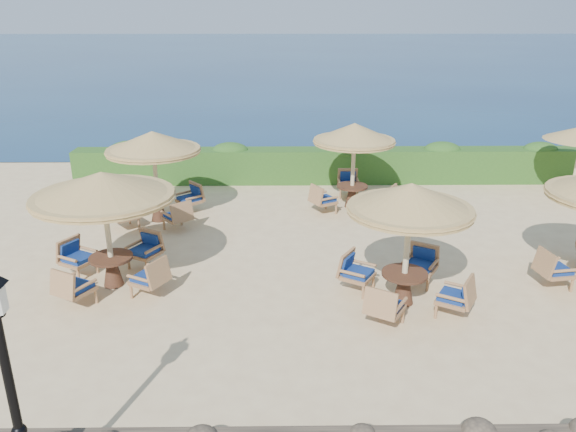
{
  "coord_description": "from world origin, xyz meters",
  "views": [
    {
      "loc": [
        -1.69,
        -12.15,
        5.88
      ],
      "look_at": [
        -1.54,
        0.17,
        1.3
      ],
      "focal_mm": 35.0,
      "sensor_mm": 36.0,
      "label": 1
    }
  ],
  "objects_px": {
    "lamp_post": "(14,407)",
    "cafe_set_0": "(105,206)",
    "cafe_set_4": "(354,150)",
    "cafe_set_3": "(154,161)",
    "cafe_set_1": "(409,226)"
  },
  "relations": [
    {
      "from": "cafe_set_1",
      "to": "cafe_set_4",
      "type": "bearing_deg",
      "value": 93.4
    },
    {
      "from": "cafe_set_1",
      "to": "cafe_set_3",
      "type": "bearing_deg",
      "value": 140.91
    },
    {
      "from": "lamp_post",
      "to": "cafe_set_0",
      "type": "bearing_deg",
      "value": 96.52
    },
    {
      "from": "cafe_set_0",
      "to": "cafe_set_3",
      "type": "distance_m",
      "value": 4.14
    },
    {
      "from": "cafe_set_1",
      "to": "cafe_set_3",
      "type": "distance_m",
      "value": 7.95
    },
    {
      "from": "cafe_set_3",
      "to": "cafe_set_0",
      "type": "bearing_deg",
      "value": -92.56
    },
    {
      "from": "lamp_post",
      "to": "cafe_set_3",
      "type": "relative_size",
      "value": 1.23
    },
    {
      "from": "cafe_set_0",
      "to": "cafe_set_4",
      "type": "bearing_deg",
      "value": 41.11
    },
    {
      "from": "cafe_set_0",
      "to": "cafe_set_4",
      "type": "relative_size",
      "value": 1.1
    },
    {
      "from": "cafe_set_1",
      "to": "cafe_set_0",
      "type": "bearing_deg",
      "value": 172.07
    },
    {
      "from": "cafe_set_1",
      "to": "lamp_post",
      "type": "bearing_deg",
      "value": -137.73
    },
    {
      "from": "cafe_set_0",
      "to": "cafe_set_3",
      "type": "height_order",
      "value": "same"
    },
    {
      "from": "lamp_post",
      "to": "cafe_set_1",
      "type": "distance_m",
      "value": 7.66
    },
    {
      "from": "lamp_post",
      "to": "cafe_set_1",
      "type": "height_order",
      "value": "lamp_post"
    },
    {
      "from": "cafe_set_0",
      "to": "cafe_set_4",
      "type": "height_order",
      "value": "same"
    }
  ]
}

